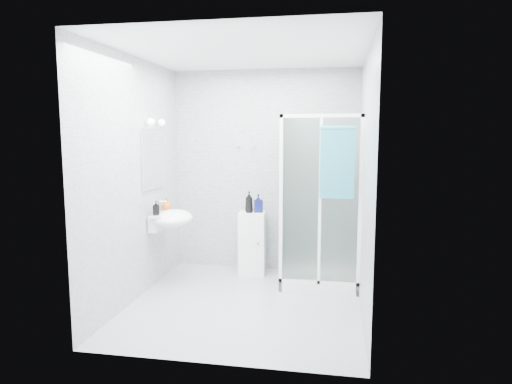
% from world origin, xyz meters
% --- Properties ---
extents(room, '(2.40, 2.60, 2.60)m').
position_xyz_m(room, '(0.00, 0.00, 1.30)').
color(room, silver).
rests_on(room, ground).
extents(shower_enclosure, '(0.90, 0.95, 2.00)m').
position_xyz_m(shower_enclosure, '(0.67, 0.77, 0.45)').
color(shower_enclosure, white).
rests_on(shower_enclosure, ground).
extents(wall_basin, '(0.46, 0.56, 0.35)m').
position_xyz_m(wall_basin, '(-0.99, 0.45, 0.80)').
color(wall_basin, white).
rests_on(wall_basin, ground).
extents(mirror, '(0.02, 0.60, 0.70)m').
position_xyz_m(mirror, '(-1.19, 0.45, 1.50)').
color(mirror, white).
rests_on(mirror, room).
extents(vanity_lights, '(0.10, 0.40, 0.08)m').
position_xyz_m(vanity_lights, '(-1.14, 0.45, 1.92)').
color(vanity_lights, silver).
rests_on(vanity_lights, room).
extents(wall_hooks, '(0.23, 0.06, 0.03)m').
position_xyz_m(wall_hooks, '(-0.25, 1.26, 1.62)').
color(wall_hooks, silver).
rests_on(wall_hooks, room).
extents(storage_cabinet, '(0.35, 0.37, 0.80)m').
position_xyz_m(storage_cabinet, '(-0.12, 1.04, 0.40)').
color(storage_cabinet, white).
rests_on(storage_cabinet, ground).
extents(hand_towel, '(0.36, 0.05, 0.77)m').
position_xyz_m(hand_towel, '(0.92, 0.36, 1.50)').
color(hand_towel, teal).
rests_on(hand_towel, shower_enclosure).
extents(shampoo_bottle_a, '(0.14, 0.14, 0.27)m').
position_xyz_m(shampoo_bottle_a, '(-0.16, 1.01, 0.93)').
color(shampoo_bottle_a, black).
rests_on(shampoo_bottle_a, storage_cabinet).
extents(shampoo_bottle_b, '(0.13, 0.13, 0.23)m').
position_xyz_m(shampoo_bottle_b, '(-0.05, 1.07, 0.91)').
color(shampoo_bottle_b, '#0D1453').
rests_on(shampoo_bottle_b, storage_cabinet).
extents(soap_dispenser_orange, '(0.15, 0.15, 0.15)m').
position_xyz_m(soap_dispenser_orange, '(-1.10, 0.62, 0.94)').
color(soap_dispenser_orange, '#C25916').
rests_on(soap_dispenser_orange, wall_basin).
extents(soap_dispenser_black, '(0.10, 0.10, 0.17)m').
position_xyz_m(soap_dispenser_black, '(-1.11, 0.31, 0.95)').
color(soap_dispenser_black, black).
rests_on(soap_dispenser_black, wall_basin).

